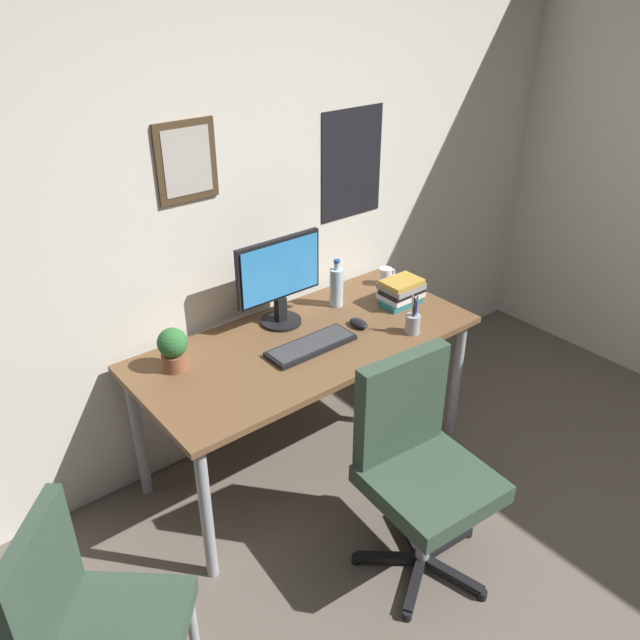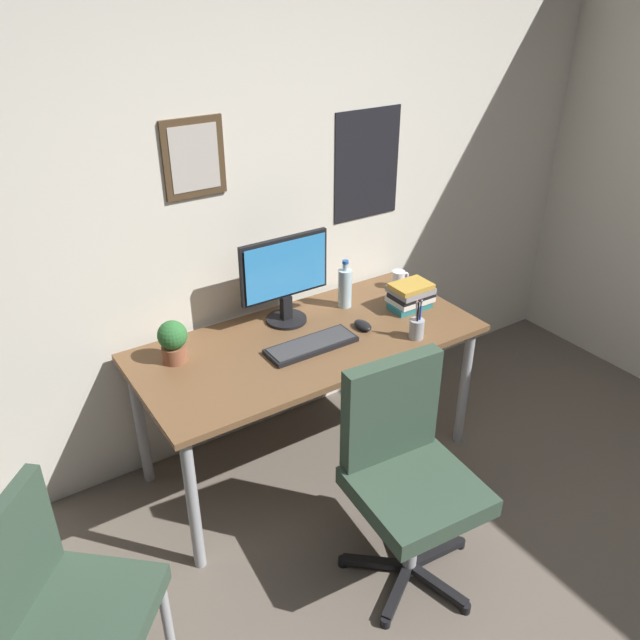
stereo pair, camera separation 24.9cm
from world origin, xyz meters
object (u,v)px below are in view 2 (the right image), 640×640
at_px(monitor, 285,276).
at_px(pen_cup, 417,328).
at_px(computer_mouse, 363,325).
at_px(side_chair, 61,601).
at_px(coffee_mug_near, 399,279).
at_px(office_chair, 406,466).
at_px(water_bottle, 345,287).
at_px(book_stack_left, 411,295).
at_px(keyboard, 311,345).
at_px(potted_plant, 173,340).

bearing_deg(monitor, pen_cup, -48.22).
xyz_separation_m(computer_mouse, pen_cup, (0.16, -0.21, 0.04)).
bearing_deg(side_chair, coffee_mug_near, 22.11).
height_order(office_chair, water_bottle, water_bottle).
bearing_deg(book_stack_left, keyboard, -174.90).
distance_m(computer_mouse, water_bottle, 0.26).
bearing_deg(monitor, book_stack_left, -20.68).
bearing_deg(coffee_mug_near, book_stack_left, -114.81).
xyz_separation_m(pen_cup, book_stack_left, (0.17, 0.25, 0.02)).
relative_size(computer_mouse, water_bottle, 0.44).
xyz_separation_m(side_chair, water_bottle, (1.65, 0.80, 0.33)).
distance_m(office_chair, computer_mouse, 0.79).
height_order(keyboard, pen_cup, pen_cup).
distance_m(monitor, keyboard, 0.36).
distance_m(side_chair, computer_mouse, 1.70).
height_order(potted_plant, book_stack_left, potted_plant).
distance_m(computer_mouse, book_stack_left, 0.34).
bearing_deg(pen_cup, potted_plant, 157.18).
relative_size(side_chair, coffee_mug_near, 8.06).
height_order(computer_mouse, coffee_mug_near, coffee_mug_near).
distance_m(coffee_mug_near, potted_plant, 1.29).
bearing_deg(pen_cup, water_bottle, 102.23).
distance_m(keyboard, water_bottle, 0.45).
bearing_deg(potted_plant, office_chair, -58.44).
bearing_deg(monitor, side_chair, -147.78).
bearing_deg(side_chair, water_bottle, 25.92).
xyz_separation_m(side_chair, pen_cup, (1.75, 0.36, 0.28)).
relative_size(monitor, water_bottle, 1.82).
bearing_deg(monitor, coffee_mug_near, -1.05).
bearing_deg(potted_plant, side_chair, -132.71).
bearing_deg(water_bottle, potted_plant, -179.04).
height_order(potted_plant, pen_cup, pen_cup).
xyz_separation_m(computer_mouse, coffee_mug_near, (0.43, 0.26, 0.03)).
height_order(side_chair, book_stack_left, side_chair).
distance_m(keyboard, computer_mouse, 0.30).
xyz_separation_m(water_bottle, pen_cup, (0.10, -0.44, -0.05)).
bearing_deg(book_stack_left, computer_mouse, -172.33).
height_order(side_chair, water_bottle, water_bottle).
bearing_deg(water_bottle, book_stack_left, -35.87).
height_order(monitor, pen_cup, monitor).
relative_size(computer_mouse, potted_plant, 0.56).
bearing_deg(water_bottle, keyboard, -145.17).
height_order(computer_mouse, potted_plant, potted_plant).
bearing_deg(side_chair, computer_mouse, 19.50).
height_order(side_chair, monitor, monitor).
bearing_deg(book_stack_left, water_bottle, 144.13).
bearing_deg(side_chair, keyboard, 23.14).
distance_m(side_chair, potted_plant, 1.12).
relative_size(water_bottle, potted_plant, 1.29).
bearing_deg(office_chair, coffee_mug_near, 52.68).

